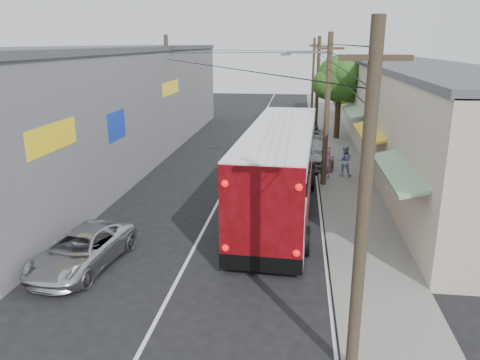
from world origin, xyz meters
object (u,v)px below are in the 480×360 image
object	(u,v)px
jeepney	(82,250)
pedestrian_far	(344,161)
parked_car_mid	(298,143)
parked_suv	(311,151)
coach_bus	(280,167)
pedestrian_near	(326,163)
parked_car_far	(308,126)

from	to	relation	value
jeepney	pedestrian_far	xyz separation A→B (m)	(9.91, 12.49, 0.37)
parked_car_mid	parked_suv	bearing A→B (deg)	-71.36
coach_bus	pedestrian_near	world-z (taller)	coach_bus
jeepney	parked_car_mid	bearing A→B (deg)	76.11
parked_suv	jeepney	bearing A→B (deg)	-122.41
parked_suv	parked_car_far	bearing A→B (deg)	84.93
parked_car_far	pedestrian_near	world-z (taller)	pedestrian_near
parked_car_mid	parked_car_far	size ratio (longest dim) A/B	0.93
jeepney	parked_suv	size ratio (longest dim) A/B	0.80
pedestrian_near	parked_car_mid	bearing A→B (deg)	-100.45
pedestrian_near	parked_suv	bearing A→B (deg)	-100.87
jeepney	pedestrian_near	distance (m)	14.95
jeepney	parked_suv	xyz separation A→B (m)	(8.08, 15.62, 0.20)
parked_car_far	pedestrian_far	bearing A→B (deg)	-84.83
jeepney	parked_suv	distance (m)	17.58
coach_bus	jeepney	distance (m)	9.48
coach_bus	parked_car_far	size ratio (longest dim) A/B	3.37
parked_car_far	parked_suv	bearing A→B (deg)	-92.53
jeepney	parked_car_far	bearing A→B (deg)	79.88
parked_suv	parked_car_far	xyz separation A→B (m)	(0.00, 10.45, -0.18)
jeepney	pedestrian_near	bearing A→B (deg)	60.65
parked_car_far	parked_car_mid	bearing A→B (deg)	-98.96
coach_bus	parked_car_far	world-z (taller)	coach_bus
parked_car_far	pedestrian_far	xyz separation A→B (m)	(1.84, -13.58, 0.34)
parked_car_mid	pedestrian_near	distance (m)	7.14
parked_car_mid	pedestrian_far	world-z (taller)	pedestrian_far
coach_bus	parked_car_far	distance (m)	19.41
coach_bus	jeepney	bearing A→B (deg)	-131.04
parked_suv	pedestrian_far	distance (m)	3.63
coach_bus	parked_suv	xyz separation A→B (m)	(1.59, 8.84, -1.17)
jeepney	pedestrian_far	size ratio (longest dim) A/B	2.60
coach_bus	parked_car_mid	xyz separation A→B (m)	(0.79, 12.19, -1.37)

